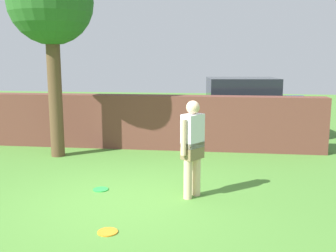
% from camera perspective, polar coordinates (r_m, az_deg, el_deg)
% --- Properties ---
extents(ground_plane, '(40.00, 40.00, 0.00)m').
position_cam_1_polar(ground_plane, '(6.49, -6.56, -10.83)').
color(ground_plane, '#4C8433').
extents(brick_wall, '(11.27, 0.50, 1.37)m').
position_cam_1_polar(brick_wall, '(10.26, -9.72, 0.75)').
color(brick_wall, brown).
rests_on(brick_wall, ground).
extents(tree, '(1.90, 1.90, 4.48)m').
position_cam_1_polar(tree, '(9.43, -16.82, 16.54)').
color(tree, brown).
rests_on(tree, ground).
extents(person, '(0.39, 0.45, 1.62)m').
position_cam_1_polar(person, '(6.38, 3.62, -2.73)').
color(person, beige).
rests_on(person, ground).
extents(car, '(4.38, 2.32, 1.72)m').
position_cam_1_polar(car, '(11.85, 10.72, 2.81)').
color(car, navy).
rests_on(car, ground).
extents(frisbee_orange, '(0.27, 0.27, 0.02)m').
position_cam_1_polar(frisbee_orange, '(5.42, -8.85, -15.11)').
color(frisbee_orange, orange).
rests_on(frisbee_orange, ground).
extents(frisbee_green, '(0.27, 0.27, 0.02)m').
position_cam_1_polar(frisbee_green, '(7.04, -9.86, -9.15)').
color(frisbee_green, green).
rests_on(frisbee_green, ground).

